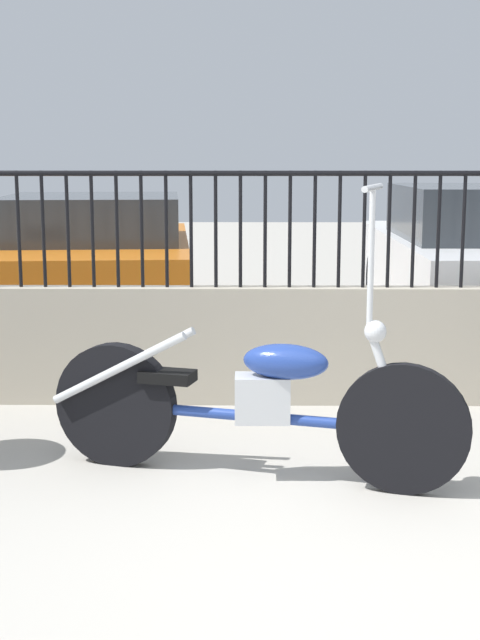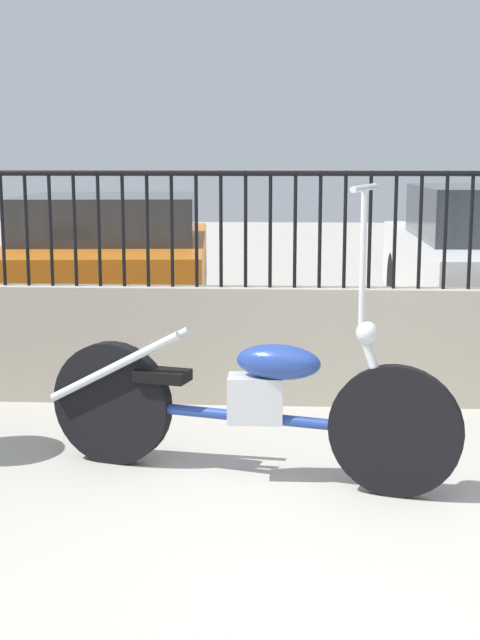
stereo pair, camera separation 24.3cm
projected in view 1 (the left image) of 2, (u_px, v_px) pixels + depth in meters
name	position (u px, v px, depth m)	size (l,w,h in m)	color
ground_plane	(357.00, 574.00, 3.56)	(40.00, 40.00, 0.00)	#ADA89E
low_wall	(313.00, 345.00, 6.00)	(8.31, 0.18, 0.79)	#B2A893
fence_railing	(315.00, 212.00, 5.84)	(8.31, 0.04, 0.77)	black
motorcycle_blue	(234.00, 399.00, 4.59)	(2.15, 0.80, 1.52)	black
car_orange	(95.00, 259.00, 8.73)	(2.14, 4.09, 1.29)	black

